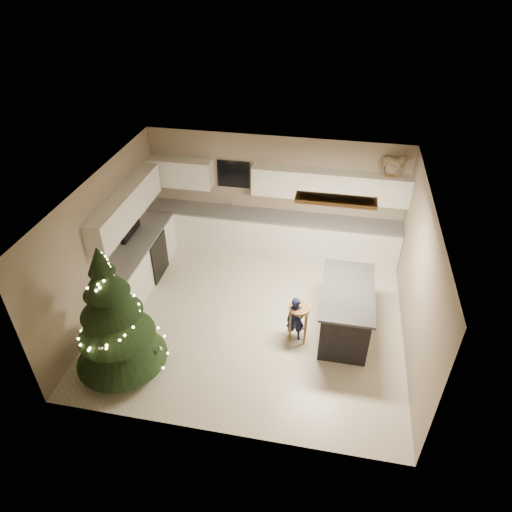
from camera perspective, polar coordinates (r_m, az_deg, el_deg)
name	(u,v)px	position (r m, az deg, el deg)	size (l,w,h in m)	color
ground_plane	(252,316)	(8.67, -0.44, -7.53)	(5.50, 5.50, 0.00)	beige
room_shell	(253,239)	(7.59, -0.33, 2.19)	(5.52, 5.02, 2.61)	gray
cabinetry	(225,232)	(9.66, -3.85, 3.06)	(5.50, 3.20, 2.00)	silver
island	(345,310)	(8.23, 11.09, -6.70)	(0.90, 1.70, 0.95)	black
bar_stool	(299,315)	(7.96, 5.39, -7.34)	(0.37, 0.37, 0.70)	#966231
christmas_tree	(115,323)	(7.44, -17.27, -8.00)	(1.51, 1.46, 2.41)	#3F2816
toddler	(296,320)	(7.99, 4.97, -7.92)	(0.32, 0.21, 0.88)	#121742
rocking_horse	(392,164)	(9.36, 16.65, 10.93)	(0.63, 0.44, 0.50)	#966231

